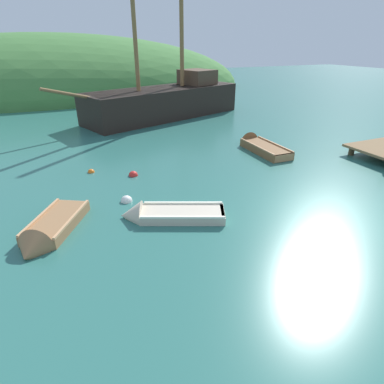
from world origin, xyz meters
TOP-DOWN VIEW (x-y plane):
  - ground_plane at (0.00, 0.00)m, footprint 120.00×120.00m
  - shore_hill at (-7.48, 34.97)m, footprint 46.66×24.02m
  - sailing_ship at (-0.16, 16.68)m, footprint 14.73×7.40m
  - rowboat_portside at (-5.37, 2.03)m, footprint 3.51×2.31m
  - rowboat_outer_right at (-8.88, 2.41)m, footprint 2.44×3.14m
  - rowboat_far at (1.69, 6.98)m, footprint 1.26×3.91m
  - buoy_orange at (-7.04, 7.14)m, footprint 0.29×0.29m
  - buoy_red at (-5.42, 6.02)m, footprint 0.40×0.40m
  - buoy_white at (-6.25, 3.72)m, footprint 0.43×0.43m

SIDE VIEW (x-z plane):
  - ground_plane at x=0.00m, z-range 0.00..0.00m
  - shore_hill at x=-7.48m, z-range -6.22..6.22m
  - buoy_orange at x=-7.04m, z-range -0.15..0.15m
  - buoy_red at x=-5.42m, z-range -0.20..0.20m
  - buoy_white at x=-6.25m, z-range -0.21..0.21m
  - rowboat_portside at x=-5.37m, z-range -0.43..0.58m
  - rowboat_outer_right at x=-8.88m, z-range -0.44..0.64m
  - rowboat_far at x=1.69m, z-range -0.44..0.70m
  - sailing_ship at x=-0.16m, z-range -6.04..7.80m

